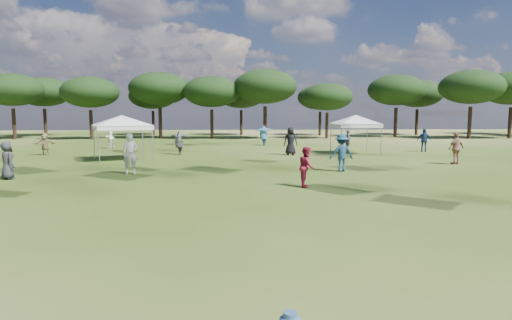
{
  "coord_description": "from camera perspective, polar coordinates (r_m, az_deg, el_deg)",
  "views": [
    {
      "loc": [
        -0.38,
        -2.72,
        2.79
      ],
      "look_at": [
        -0.02,
        3.64,
        2.09
      ],
      "focal_mm": 30.0,
      "sensor_mm": 36.0,
      "label": 1
    }
  ],
  "objects": [
    {
      "name": "tent_left",
      "position": [
        26.82,
        -17.47,
        5.45
      ],
      "size": [
        5.89,
        5.89,
        2.98
      ],
      "rotation": [
        0.0,
        0.0,
        0.39
      ],
      "color": "gray",
      "rests_on": "ground"
    },
    {
      "name": "tent_right",
      "position": [
        30.41,
        13.12,
        5.62
      ],
      "size": [
        5.83,
        5.83,
        2.97
      ],
      "rotation": [
        0.0,
        0.0,
        0.03
      ],
      "color": "gray",
      "rests_on": "ground"
    },
    {
      "name": "festival_crowd",
      "position": [
        27.8,
        -5.16,
        2.22
      ],
      "size": [
        29.04,
        22.48,
        1.88
      ],
      "color": "#2E2F34",
      "rests_on": "ground"
    },
    {
      "name": "tree_line",
      "position": [
        50.27,
        -0.06,
        9.25
      ],
      "size": [
        108.78,
        17.63,
        7.77
      ],
      "color": "black",
      "rests_on": "ground"
    }
  ]
}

